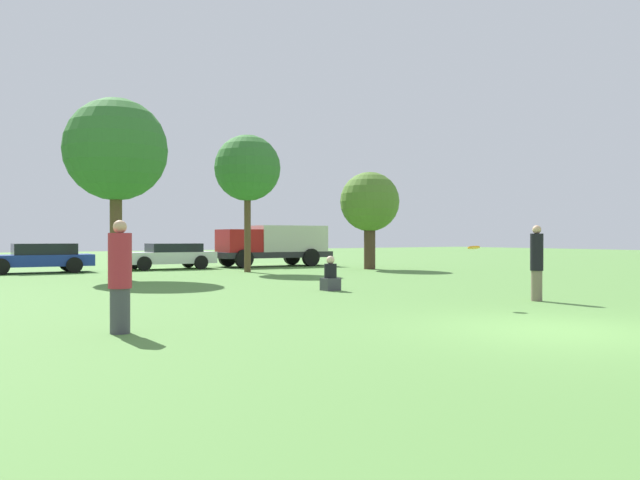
% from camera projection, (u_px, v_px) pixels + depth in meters
% --- Properties ---
extents(ground_plane, '(120.00, 120.00, 0.00)m').
position_uv_depth(ground_plane, '(557.00, 330.00, 10.42)').
color(ground_plane, '#54843D').
extents(person_thrower, '(0.37, 0.37, 1.80)m').
position_uv_depth(person_thrower, '(120.00, 277.00, 10.10)').
color(person_thrower, '#3F3F47').
rests_on(person_thrower, ground).
extents(person_catcher, '(0.30, 0.30, 1.80)m').
position_uv_depth(person_catcher, '(537.00, 262.00, 15.16)').
color(person_catcher, '#726651').
rests_on(person_catcher, ground).
extents(frisbee, '(0.27, 0.26, 0.09)m').
position_uv_depth(frisbee, '(474.00, 247.00, 13.83)').
color(frisbee, orange).
extents(bystander_sitting, '(0.47, 0.39, 0.98)m').
position_uv_depth(bystander_sitting, '(330.00, 277.00, 18.09)').
color(bystander_sitting, '#3F3F47').
rests_on(bystander_sitting, ground).
extents(tree_1, '(3.71, 3.71, 6.55)m').
position_uv_depth(tree_1, '(116.00, 150.00, 23.13)').
color(tree_1, brown).
rests_on(tree_1, ground).
extents(tree_2, '(2.84, 2.84, 5.90)m').
position_uv_depth(tree_2, '(247.00, 169.00, 27.39)').
color(tree_2, brown).
rests_on(tree_2, ground).
extents(tree_3, '(2.78, 2.78, 4.55)m').
position_uv_depth(tree_3, '(370.00, 203.00, 29.83)').
color(tree_3, '#473323').
rests_on(tree_3, ground).
extents(parked_car_blue, '(4.54, 2.07, 1.23)m').
position_uv_depth(parked_car_blue, '(38.00, 257.00, 26.77)').
color(parked_car_blue, '#1E389E').
rests_on(parked_car_blue, ground).
extents(parked_car_white, '(4.36, 2.14, 1.20)m').
position_uv_depth(parked_car_white, '(169.00, 255.00, 29.84)').
color(parked_car_white, silver).
rests_on(parked_car_white, ground).
extents(delivery_truck_red, '(6.06, 2.57, 2.08)m').
position_uv_depth(delivery_truck_red, '(274.00, 243.00, 32.75)').
color(delivery_truck_red, '#2D2D33').
rests_on(delivery_truck_red, ground).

